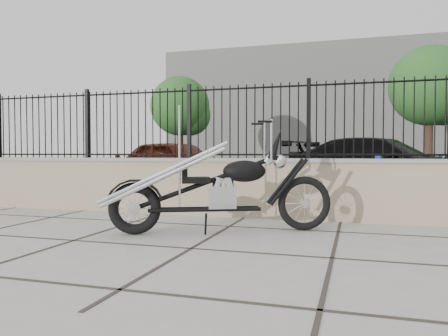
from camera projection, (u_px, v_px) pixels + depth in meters
ground_plane at (191, 249)px, 4.77m from camera, size 90.00×90.00×0.00m
parking_lot at (309, 180)px, 16.72m from camera, size 30.00×30.00×0.00m
retaining_wall at (246, 188)px, 7.14m from camera, size 14.00×0.36×0.96m
iron_fence at (246, 121)px, 7.10m from camera, size 14.00×0.08×1.20m
background_building at (331, 110)px, 29.96m from camera, size 22.00×6.00×8.00m
chopper_motorcycle at (217, 169)px, 5.69m from camera, size 2.76×1.59×1.68m
car_red at (176, 164)px, 12.83m from camera, size 4.56×3.04×1.44m
car_black at (382, 165)px, 11.16m from camera, size 5.39×3.70×1.45m
bollard_a at (198, 176)px, 10.24m from camera, size 0.13×0.13×1.02m
bollard_b at (378, 180)px, 8.66m from camera, size 0.13×0.13×1.02m
tree_left at (180, 103)px, 22.19m from camera, size 3.01×3.01×5.08m
tree_right at (430, 82)px, 19.39m from camera, size 3.55×3.55×5.99m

